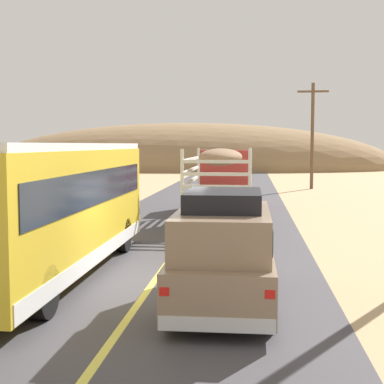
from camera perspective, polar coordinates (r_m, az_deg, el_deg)
ground_plane at (r=13.05m, az=-4.09°, el=-9.39°), size 240.00×240.00×0.00m
road_surface at (r=13.05m, az=-4.09°, el=-9.35°), size 8.00×120.00×0.02m
road_centre_line at (r=13.05m, az=-4.09°, el=-9.30°), size 0.16×117.60×0.00m
suv_near at (r=11.12m, az=3.19°, el=-5.82°), size 1.90×4.62×2.29m
livestock_truck at (r=26.24m, az=3.27°, el=1.73°), size 2.53×9.70×3.02m
bus at (r=13.99m, az=-14.37°, el=-1.31°), size 2.54×10.00×3.21m
power_pole_mid at (r=41.65m, az=12.02°, el=5.90°), size 2.20×0.24×7.56m
boulder_mid_field at (r=47.07m, az=-10.68°, el=1.25°), size 0.95×1.04×0.68m
distant_hill at (r=76.47m, az=-0.67°, el=2.42°), size 56.12×26.80×12.12m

